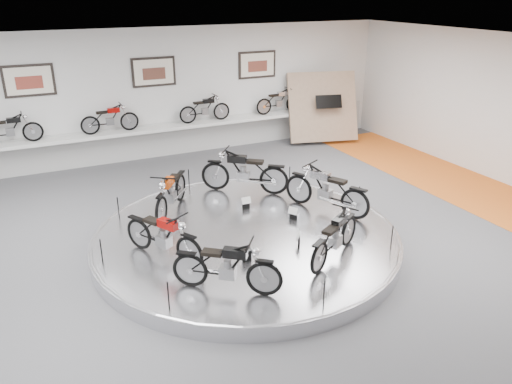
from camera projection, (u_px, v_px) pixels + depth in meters
name	position (u px, v px, depth m)	size (l,w,h in m)	color
floor	(252.00, 251.00, 10.37)	(16.00, 16.00, 0.00)	#4C4C4F
ceiling	(252.00, 53.00, 8.84)	(16.00, 16.00, 0.00)	white
wall_back	(155.00, 95.00, 15.43)	(16.00, 16.00, 0.00)	silver
orange_carpet_strip	(486.00, 196.00, 13.10)	(2.40, 12.60, 0.01)	orange
dado_band	(159.00, 140.00, 15.97)	(15.68, 0.04, 1.10)	#BCBCBA
display_platform	(246.00, 239.00, 10.56)	(6.40, 6.40, 0.30)	silver
platform_rim	(246.00, 234.00, 10.51)	(6.40, 6.40, 0.10)	#B2B2BA
shelf	(160.00, 128.00, 15.56)	(11.00, 0.55, 0.10)	silver
poster_left	(29.00, 81.00, 13.72)	(1.35, 0.06, 0.88)	#EDE3CC
poster_center	(154.00, 72.00, 15.13)	(1.35, 0.06, 0.88)	#EDE3CC
poster_right	(257.00, 65.00, 16.54)	(1.35, 0.06, 0.88)	#EDE3CC
display_panel	(323.00, 107.00, 17.22)	(2.40, 0.12, 2.40)	tan
shelf_bike_a	(10.00, 131.00, 13.71)	(1.22, 0.42, 0.73)	black
shelf_bike_b	(110.00, 121.00, 14.80)	(1.22, 0.42, 0.73)	#870704
shelf_bike_c	(205.00, 110.00, 16.01)	(1.22, 0.42, 0.73)	black
shelf_bike_d	(279.00, 103.00, 17.10)	(1.22, 0.42, 0.73)	#A4A4A9
bike_a	(326.00, 189.00, 11.31)	(1.84, 0.65, 1.08)	#A4A4A9
bike_b	(244.00, 171.00, 12.36)	(1.89, 0.67, 1.11)	black
bike_c	(171.00, 192.00, 11.26)	(1.72, 0.61, 1.01)	#BA3C0B
bike_d	(163.00, 235.00, 9.33)	(1.65, 0.58, 0.97)	#870704
bike_e	(227.00, 266.00, 8.31)	(1.62, 0.57, 0.96)	black
bike_f	(335.00, 236.00, 9.32)	(1.59, 0.56, 0.93)	black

